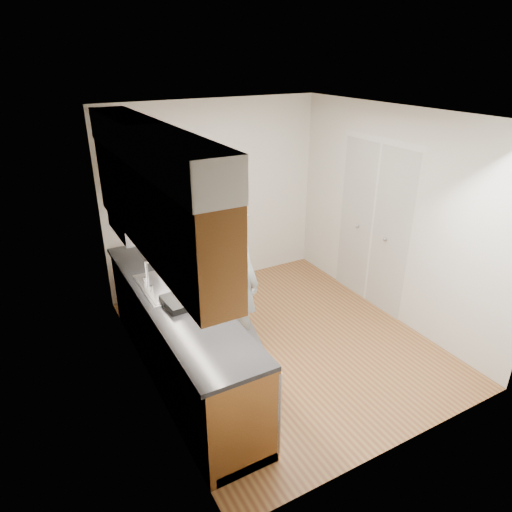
{
  "coord_description": "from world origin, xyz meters",
  "views": [
    {
      "loc": [
        -2.36,
        -3.65,
        3.03
      ],
      "look_at": [
        -0.2,
        0.25,
        1.01
      ],
      "focal_mm": 32.0,
      "sensor_mm": 36.0,
      "label": 1
    }
  ],
  "objects_px": {
    "soap_bottle_b": "(163,252)",
    "dish_rack": "(186,300)",
    "person": "(236,268)",
    "soap_bottle_a": "(161,257)",
    "steel_can": "(151,256)"
  },
  "relations": [
    {
      "from": "soap_bottle_b",
      "to": "steel_can",
      "type": "relative_size",
      "value": 1.64
    },
    {
      "from": "person",
      "to": "dish_rack",
      "type": "distance_m",
      "value": 0.82
    },
    {
      "from": "person",
      "to": "steel_can",
      "type": "height_order",
      "value": "person"
    },
    {
      "from": "soap_bottle_a",
      "to": "soap_bottle_b",
      "type": "xyz_separation_m",
      "value": [
        0.09,
        0.21,
        -0.05
      ]
    },
    {
      "from": "soap_bottle_b",
      "to": "steel_can",
      "type": "distance_m",
      "value": 0.13
    },
    {
      "from": "person",
      "to": "soap_bottle_a",
      "type": "distance_m",
      "value": 0.78
    },
    {
      "from": "soap_bottle_b",
      "to": "dish_rack",
      "type": "height_order",
      "value": "soap_bottle_b"
    },
    {
      "from": "soap_bottle_b",
      "to": "dish_rack",
      "type": "xyz_separation_m",
      "value": [
        -0.12,
        -1.0,
        -0.06
      ]
    },
    {
      "from": "person",
      "to": "soap_bottle_b",
      "type": "xyz_separation_m",
      "value": [
        -0.59,
        0.58,
        0.08
      ]
    },
    {
      "from": "person",
      "to": "soap_bottle_a",
      "type": "xyz_separation_m",
      "value": [
        -0.68,
        0.37,
        0.13
      ]
    },
    {
      "from": "person",
      "to": "soap_bottle_b",
      "type": "height_order",
      "value": "person"
    },
    {
      "from": "soap_bottle_b",
      "to": "dish_rack",
      "type": "relative_size",
      "value": 0.48
    },
    {
      "from": "dish_rack",
      "to": "soap_bottle_b",
      "type": "bearing_deg",
      "value": 79.19
    },
    {
      "from": "soap_bottle_a",
      "to": "steel_can",
      "type": "xyz_separation_m",
      "value": [
        -0.03,
        0.26,
        -0.08
      ]
    },
    {
      "from": "soap_bottle_b",
      "to": "dish_rack",
      "type": "bearing_deg",
      "value": -96.83
    }
  ]
}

